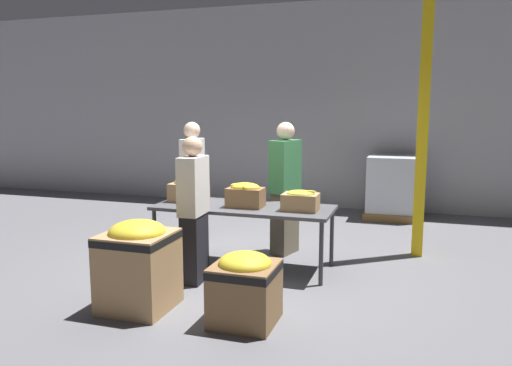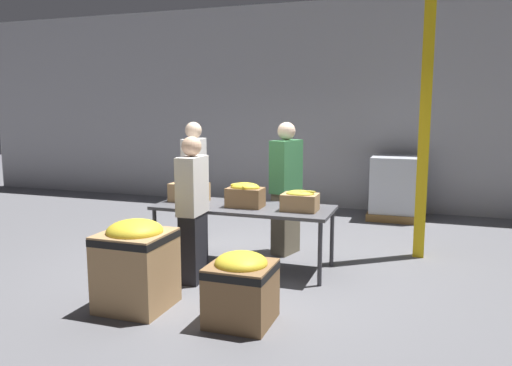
# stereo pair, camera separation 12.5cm
# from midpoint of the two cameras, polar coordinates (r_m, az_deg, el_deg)

# --- Properties ---
(ground_plane) EXTENTS (30.00, 30.00, 0.00)m
(ground_plane) POSITION_cam_midpoint_polar(r_m,az_deg,el_deg) (6.36, -0.83, -9.51)
(ground_plane) COLOR slate
(wall_back) EXTENTS (16.00, 0.08, 4.00)m
(wall_back) POSITION_cam_midpoint_polar(r_m,az_deg,el_deg) (10.01, 7.20, 8.68)
(wall_back) COLOR #A8A8AD
(wall_back) RESTS_ON ground_plane
(sorting_table) EXTENTS (2.20, 0.86, 0.78)m
(sorting_table) POSITION_cam_midpoint_polar(r_m,az_deg,el_deg) (6.17, -0.85, -3.13)
(sorting_table) COLOR #4C4C51
(sorting_table) RESTS_ON ground_plane
(banana_box_0) EXTENTS (0.47, 0.31, 0.32)m
(banana_box_0) POSITION_cam_midpoint_polar(r_m,az_deg,el_deg) (6.50, -7.10, -0.73)
(banana_box_0) COLOR tan
(banana_box_0) RESTS_ON sorting_table
(banana_box_1) EXTENTS (0.44, 0.31, 0.30)m
(banana_box_1) POSITION_cam_midpoint_polar(r_m,az_deg,el_deg) (6.08, -0.66, -1.32)
(banana_box_1) COLOR olive
(banana_box_1) RESTS_ON sorting_table
(banana_box_2) EXTENTS (0.42, 0.30, 0.25)m
(banana_box_2) POSITION_cam_midpoint_polar(r_m,az_deg,el_deg) (5.89, 5.66, -1.98)
(banana_box_2) COLOR tan
(banana_box_2) RESTS_ON sorting_table
(volunteer_0) EXTENTS (0.30, 0.51, 1.78)m
(volunteer_0) POSITION_cam_midpoint_polar(r_m,az_deg,el_deg) (7.25, -6.56, -0.13)
(volunteer_0) COLOR #6B604C
(volunteer_0) RESTS_ON ground_plane
(volunteer_1) EXTENTS (0.24, 0.46, 1.66)m
(volunteer_1) POSITION_cam_midpoint_polar(r_m,az_deg,el_deg) (5.67, -6.61, -3.16)
(volunteer_1) COLOR black
(volunteer_1) RESTS_ON ground_plane
(volunteer_2) EXTENTS (0.36, 0.53, 1.79)m
(volunteer_2) POSITION_cam_midpoint_polar(r_m,az_deg,el_deg) (6.74, 3.97, -0.70)
(volunteer_2) COLOR #6B604C
(volunteer_2) RESTS_ON ground_plane
(donation_bin_0) EXTENTS (0.65, 0.65, 0.89)m
(donation_bin_0) POSITION_cam_midpoint_polar(r_m,az_deg,el_deg) (5.11, -12.87, -8.74)
(donation_bin_0) COLOR tan
(donation_bin_0) RESTS_ON ground_plane
(donation_bin_1) EXTENTS (0.58, 0.58, 0.67)m
(donation_bin_1) POSITION_cam_midpoint_polar(r_m,az_deg,el_deg) (4.69, -0.92, -11.65)
(donation_bin_1) COLOR olive
(donation_bin_1) RESTS_ON ground_plane
(support_pillar) EXTENTS (0.14, 0.14, 4.00)m
(support_pillar) POSITION_cam_midpoint_polar(r_m,az_deg,el_deg) (6.86, 19.31, 8.32)
(support_pillar) COLOR yellow
(support_pillar) RESTS_ON ground_plane
(pallet_stack_0) EXTENTS (0.96, 0.96, 1.12)m
(pallet_stack_0) POSITION_cam_midpoint_polar(r_m,az_deg,el_deg) (9.31, 16.16, -0.55)
(pallet_stack_0) COLOR olive
(pallet_stack_0) RESTS_ON ground_plane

